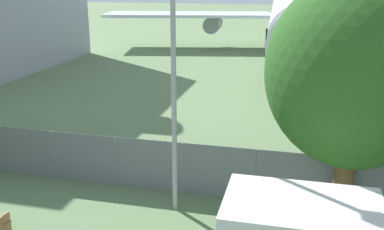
% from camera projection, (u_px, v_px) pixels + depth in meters
% --- Properties ---
extents(perimeter_fence, '(56.07, 0.07, 1.92)m').
position_uv_depth(perimeter_fence, '(116.00, 161.00, 16.49)').
color(perimeter_fence, slate).
rests_on(perimeter_fence, ground).
extents(airplane, '(39.42, 47.71, 11.71)m').
position_uv_depth(airplane, '(291.00, 12.00, 44.57)').
color(airplane, silver).
rests_on(airplane, ground).
extents(tree_behind_benches, '(5.29, 5.29, 7.73)m').
position_uv_depth(tree_behind_benches, '(355.00, 72.00, 13.11)').
color(tree_behind_benches, brown).
rests_on(tree_behind_benches, ground).
extents(light_mast, '(0.44, 0.44, 8.74)m').
position_uv_depth(light_mast, '(173.00, 53.00, 13.56)').
color(light_mast, '#99999E').
rests_on(light_mast, ground).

